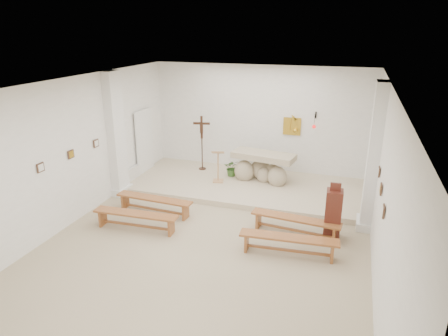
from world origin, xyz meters
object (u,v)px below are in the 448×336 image
(lectern, at_px, (218,166))
(bench_right_second, at_px, (289,241))
(bench_right_front, at_px, (295,222))
(donation_pedestal, at_px, (333,214))
(bench_left_second, at_px, (136,217))
(altar, at_px, (262,169))
(bench_left_front, at_px, (154,202))
(crucifix_stand, at_px, (202,139))

(lectern, height_order, bench_right_second, lectern)
(bench_right_front, bearing_deg, bench_right_second, -84.51)
(lectern, relative_size, donation_pedestal, 0.76)
(lectern, bearing_deg, bench_right_second, -65.35)
(bench_right_front, height_order, bench_left_second, same)
(donation_pedestal, bearing_deg, bench_left_second, -169.29)
(bench_right_front, bearing_deg, altar, 122.58)
(bench_right_second, bearing_deg, bench_left_front, 161.09)
(crucifix_stand, xyz_separation_m, donation_pedestal, (4.35, -3.06, -0.58))
(lectern, relative_size, bench_left_front, 0.49)
(crucifix_stand, distance_m, bench_left_second, 4.21)
(bench_left_second, bearing_deg, bench_left_front, 87.08)
(donation_pedestal, distance_m, bench_right_second, 1.36)
(altar, xyz_separation_m, crucifix_stand, (-2.11, 0.39, 0.66))
(lectern, relative_size, crucifix_stand, 0.58)
(crucifix_stand, distance_m, bench_right_front, 4.84)
(lectern, height_order, crucifix_stand, crucifix_stand)
(lectern, distance_m, bench_right_second, 4.20)
(altar, height_order, donation_pedestal, donation_pedestal)
(crucifix_stand, distance_m, bench_right_second, 5.50)
(altar, distance_m, donation_pedestal, 3.49)
(lectern, distance_m, donation_pedestal, 4.10)
(crucifix_stand, distance_m, bench_left_front, 3.30)
(crucifix_stand, distance_m, donation_pedestal, 5.35)
(bench_left_second, xyz_separation_m, bench_right_second, (3.64, 0.00, 0.00))
(altar, relative_size, bench_right_second, 0.94)
(crucifix_stand, bearing_deg, bench_right_front, -53.00)
(crucifix_stand, height_order, bench_left_second, crucifix_stand)
(bench_right_front, xyz_separation_m, bench_left_second, (-3.64, -0.93, 0.00))
(altar, distance_m, bench_right_second, 4.01)
(bench_left_front, distance_m, bench_left_second, 0.93)
(bench_left_front, xyz_separation_m, bench_right_front, (3.64, -0.00, 0.00))
(bench_right_front, relative_size, bench_left_second, 1.00)
(bench_left_front, relative_size, bench_right_front, 1.00)
(donation_pedestal, bearing_deg, bench_left_front, 178.94)
(lectern, bearing_deg, bench_left_second, -121.71)
(altar, xyz_separation_m, bench_right_second, (1.43, -3.74, -0.19))
(donation_pedestal, relative_size, bench_right_front, 0.64)
(bench_left_front, bearing_deg, bench_left_second, -86.97)
(lectern, xyz_separation_m, bench_right_front, (2.68, -2.28, -0.33))
(bench_left_second, bearing_deg, bench_right_front, 11.47)
(crucifix_stand, bearing_deg, altar, -21.36)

